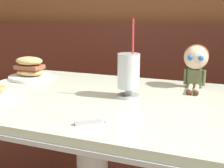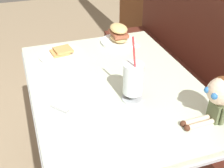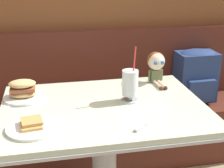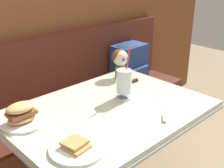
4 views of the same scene
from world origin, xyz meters
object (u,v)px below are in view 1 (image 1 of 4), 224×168
at_px(milkshake_glass, 129,74).
at_px(butter_knife, 99,121).
at_px(seated_doll, 196,60).
at_px(sandwich_plate, 30,70).

distance_m(milkshake_glass, butter_knife, 0.32).
distance_m(milkshake_glass, seated_doll, 0.36).
height_order(milkshake_glass, sandwich_plate, milkshake_glass).
height_order(sandwich_plate, seated_doll, seated_doll).
height_order(milkshake_glass, butter_knife, milkshake_glass).
bearing_deg(sandwich_plate, butter_knife, -37.39).
distance_m(milkshake_glass, sandwich_plate, 0.61).
relative_size(sandwich_plate, butter_knife, 1.12).
height_order(sandwich_plate, butter_knife, sandwich_plate).
relative_size(sandwich_plate, seated_doll, 1.00).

